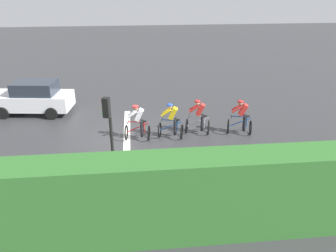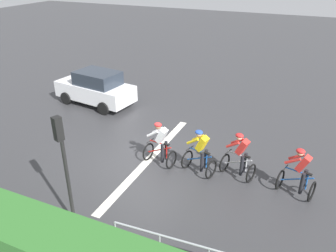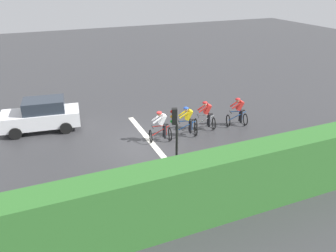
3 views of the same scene
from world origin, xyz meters
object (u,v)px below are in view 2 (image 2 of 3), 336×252
cyclist_second (240,157)px  cyclist_mid (200,153)px  car_white (96,88)px  traffic_light_near_crossing (63,157)px  pedestrian_railing_kerbside (183,248)px  cyclist_lead (299,174)px  cyclist_fourth (160,145)px

cyclist_second → cyclist_mid: (0.33, -1.30, 0.00)m
cyclist_second → car_white: size_ratio=0.39×
cyclist_second → traffic_light_near_crossing: size_ratio=0.50×
cyclist_second → pedestrian_railing_kerbside: 4.52m
cyclist_second → car_white: 8.98m
car_white → traffic_light_near_crossing: bearing=30.5°
cyclist_lead → cyclist_second: (-0.23, -1.93, 0.00)m
pedestrian_railing_kerbside → cyclist_fourth: bearing=-148.3°
cyclist_mid → traffic_light_near_crossing: 4.80m
cyclist_fourth → car_white: (-3.86, -5.47, 0.08)m
cyclist_mid → traffic_light_near_crossing: size_ratio=0.50×
cyclist_lead → pedestrian_railing_kerbside: size_ratio=0.46×
cyclist_lead → cyclist_second: 1.94m
cyclist_fourth → car_white: bearing=-125.2°
cyclist_second → cyclist_fourth: 2.82m
cyclist_fourth → pedestrian_railing_kerbside: bearing=31.7°
cyclist_fourth → pedestrian_railing_kerbside: (4.14, 2.56, -0.01)m
pedestrian_railing_kerbside → cyclist_lead: bearing=153.1°
cyclist_fourth → traffic_light_near_crossing: 4.20m
pedestrian_railing_kerbside → car_white: bearing=-134.9°
cyclist_lead → traffic_light_near_crossing: 7.07m
cyclist_mid → traffic_light_near_crossing: (3.88, -2.45, 1.43)m
cyclist_lead → cyclist_mid: bearing=-88.3°
cyclist_mid → pedestrian_railing_kerbside: cyclist_mid is taller
cyclist_second → traffic_light_near_crossing: traffic_light_near_crossing is taller
car_white → cyclist_lead: bearing=69.9°
cyclist_second → car_white: car_white is taller
cyclist_lead → cyclist_fourth: size_ratio=1.00×
cyclist_fourth → cyclist_mid: bearing=91.4°
cyclist_second → traffic_light_near_crossing: bearing=-41.7°
cyclist_lead → traffic_light_near_crossing: (3.97, -5.67, 1.43)m
traffic_light_near_crossing → cyclist_mid: bearing=147.7°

